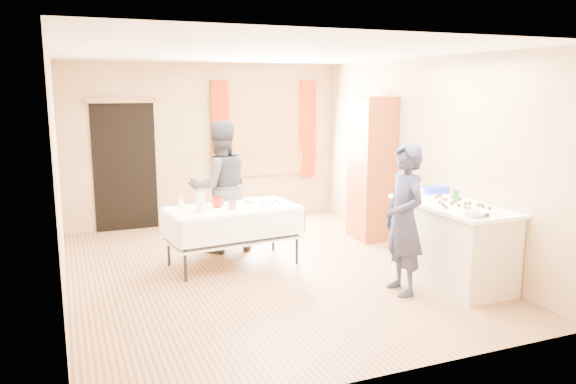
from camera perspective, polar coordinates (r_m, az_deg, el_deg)
name	(u,v)px	position (r m, az deg, el deg)	size (l,w,h in m)	color
floor	(263,271)	(6.95, -2.51, -8.07)	(4.50, 5.50, 0.02)	#9E7047
ceiling	(262,52)	(6.60, -2.70, 14.02)	(4.50, 5.50, 0.02)	white
wall_back	(206,144)	(9.28, -8.33, 4.83)	(4.50, 0.02, 2.60)	tan
wall_front	(388,214)	(4.19, 10.13, -2.17)	(4.50, 0.02, 2.60)	tan
wall_left	(57,177)	(6.28, -22.44, 1.42)	(0.02, 5.50, 2.60)	tan
wall_right	(422,157)	(7.70, 13.49, 3.48)	(0.02, 5.50, 2.60)	tan
window_frame	(264,130)	(9.51, -2.42, 6.28)	(1.32, 0.06, 1.52)	olive
window_pane	(265,130)	(9.50, -2.39, 6.27)	(1.20, 0.02, 1.40)	white
curtain_left	(220,132)	(9.23, -6.90, 6.08)	(0.28, 0.06, 1.65)	#A72908
curtain_right	(308,129)	(9.76, 2.03, 6.39)	(0.28, 0.06, 1.65)	#A72908
doorway	(125,167)	(9.07, -16.24, 2.48)	(0.95, 0.04, 2.00)	black
door_lintel	(121,100)	(8.96, -16.56, 8.92)	(1.05, 0.06, 0.08)	olive
cabinet	(372,169)	(8.29, 8.50, 2.35)	(0.50, 0.60, 2.08)	brown
counter	(451,243)	(6.74, 16.25, -4.98)	(0.74, 1.56, 0.91)	beige
party_table	(233,230)	(7.09, -5.63, -3.91)	(1.71, 1.00, 0.75)	black
chair	(232,226)	(8.01, -5.76, -3.42)	(0.41, 0.41, 0.94)	black
girl	(404,220)	(6.15, 11.72, -2.76)	(0.43, 0.62, 1.63)	#1C203B
woman	(220,187)	(7.63, -6.88, 0.51)	(0.89, 0.71, 1.78)	black
soda_can	(456,196)	(6.83, 16.70, -0.34)	(0.07, 0.07, 0.12)	#149E20
mixing_bowl	(474,214)	(6.06, 18.41, -2.10)	(0.26, 0.26, 0.06)	white
foam_block	(417,192)	(7.08, 12.95, 0.03)	(0.15, 0.10, 0.08)	white
blue_basket	(435,190)	(7.26, 14.66, 0.22)	(0.30, 0.20, 0.08)	blue
pitcher	(201,203)	(6.72, -8.86, -1.15)	(0.11, 0.11, 0.22)	silver
cup_red	(218,202)	(7.00, -7.16, -1.06)	(0.19, 0.19, 0.12)	red
cup_rainbow	(232,205)	(6.84, -5.68, -1.34)	(0.13, 0.13, 0.11)	red
small_bowl	(250,200)	(7.24, -3.89, -0.85)	(0.24, 0.24, 0.06)	white
pastry_tray	(271,204)	(7.09, -1.72, -1.25)	(0.28, 0.20, 0.02)	white
bottle	(181,203)	(6.97, -10.80, -1.09)	(0.07, 0.07, 0.15)	white
cake_balls	(460,204)	(6.54, 17.05, -1.19)	(0.50, 1.13, 0.04)	#3F2314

